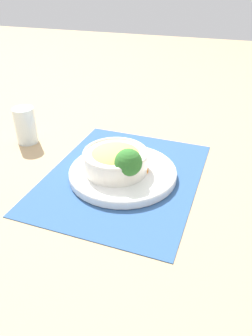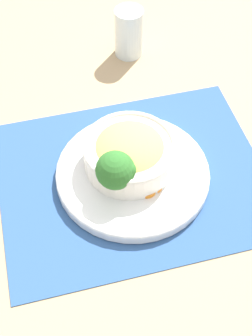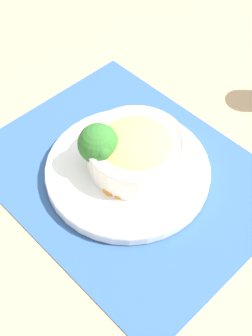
% 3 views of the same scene
% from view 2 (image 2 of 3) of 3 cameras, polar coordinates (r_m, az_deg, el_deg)
% --- Properties ---
extents(ground_plane, '(4.00, 4.00, 0.00)m').
position_cam_2_polar(ground_plane, '(0.88, 0.80, -1.20)').
color(ground_plane, tan).
extents(placemat, '(0.51, 0.41, 0.00)m').
position_cam_2_polar(placemat, '(0.88, 0.80, -1.12)').
color(placemat, '#2D5184').
rests_on(placemat, ground_plane).
extents(plate, '(0.29, 0.29, 0.02)m').
position_cam_2_polar(plate, '(0.87, 0.81, -0.60)').
color(plate, white).
rests_on(plate, placemat).
extents(bowl, '(0.17, 0.17, 0.07)m').
position_cam_2_polar(bowl, '(0.85, 0.43, 1.94)').
color(bowl, silver).
rests_on(bowl, plate).
extents(broccoli_floret, '(0.07, 0.07, 0.09)m').
position_cam_2_polar(broccoli_floret, '(0.80, -1.28, -0.36)').
color(broccoli_floret, '#84AD5B').
rests_on(broccoli_floret, plate).
extents(carrot_slice_near, '(0.04, 0.04, 0.01)m').
position_cam_2_polar(carrot_slice_near, '(0.84, 2.49, -2.57)').
color(carrot_slice_near, orange).
rests_on(carrot_slice_near, plate).
extents(carrot_slice_middle, '(0.04, 0.04, 0.01)m').
position_cam_2_polar(carrot_slice_middle, '(0.84, 3.31, -2.01)').
color(carrot_slice_middle, orange).
rests_on(carrot_slice_middle, plate).
extents(carrot_slice_far, '(0.04, 0.04, 0.01)m').
position_cam_2_polar(carrot_slice_far, '(0.85, 3.85, -1.26)').
color(carrot_slice_far, orange).
rests_on(carrot_slice_far, plate).
extents(carrot_slice_extra, '(0.04, 0.04, 0.01)m').
position_cam_2_polar(carrot_slice_extra, '(0.86, 4.04, -0.43)').
color(carrot_slice_extra, orange).
rests_on(carrot_slice_extra, plate).
extents(water_glass, '(0.06, 0.06, 0.11)m').
position_cam_2_polar(water_glass, '(1.11, 0.35, 15.91)').
color(water_glass, silver).
rests_on(water_glass, ground_plane).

